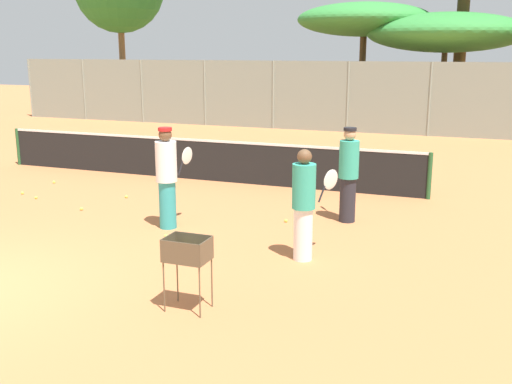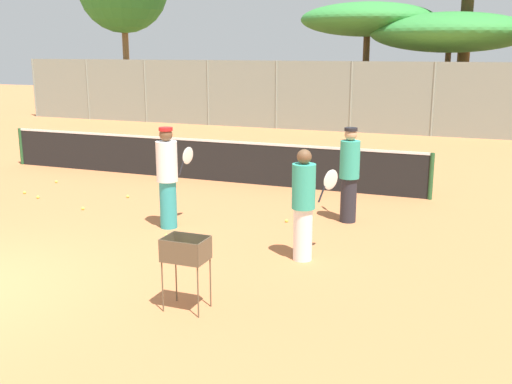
% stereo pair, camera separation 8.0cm
% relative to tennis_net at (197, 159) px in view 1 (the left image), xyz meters
% --- Properties ---
extents(tennis_net, '(11.77, 0.10, 1.07)m').
position_rel_tennis_net_xyz_m(tennis_net, '(0.00, 0.00, 0.00)').
color(tennis_net, '#26592D').
rests_on(tennis_net, ground_plane).
extents(back_fence, '(29.01, 0.08, 2.85)m').
position_rel_tennis_net_xyz_m(back_fence, '(-0.00, 10.50, 0.87)').
color(back_fence, gray).
rests_on(back_fence, ground_plane).
extents(tree_0, '(5.94, 5.94, 5.35)m').
position_rel_tennis_net_xyz_m(tree_0, '(1.49, 13.86, 4.03)').
color(tree_0, brown).
rests_on(tree_0, ground_plane).
extents(tree_1, '(6.71, 6.71, 4.85)m').
position_rel_tennis_net_xyz_m(tree_1, '(5.04, 13.73, 3.44)').
color(tree_1, brown).
rests_on(tree_1, ground_plane).
extents(player_white_outfit, '(0.56, 0.87, 1.86)m').
position_rel_tennis_net_xyz_m(player_white_outfit, '(4.50, -2.44, 0.41)').
color(player_white_outfit, '#26262D').
rests_on(player_white_outfit, ground_plane).
extents(player_red_cap, '(0.42, 0.94, 1.92)m').
position_rel_tennis_net_xyz_m(player_red_cap, '(1.42, -4.09, 0.44)').
color(player_red_cap, teal).
rests_on(player_red_cap, ground_plane).
extents(player_yellow_shirt, '(0.63, 0.81, 1.81)m').
position_rel_tennis_net_xyz_m(player_yellow_shirt, '(4.32, -4.87, 0.37)').
color(player_yellow_shirt, white).
rests_on(player_yellow_shirt, ground_plane).
extents(ball_cart, '(0.56, 0.41, 0.98)m').
position_rel_tennis_net_xyz_m(ball_cart, '(3.47, -7.25, 0.19)').
color(ball_cart, brown).
rests_on(ball_cart, ground_plane).
extents(tennis_ball_0, '(0.07, 0.07, 0.07)m').
position_rel_tennis_net_xyz_m(tennis_ball_0, '(3.40, -2.94, -0.53)').
color(tennis_ball_0, '#D1E54C').
rests_on(tennis_ball_0, ground_plane).
extents(tennis_ball_2, '(0.07, 0.07, 0.07)m').
position_rel_tennis_net_xyz_m(tennis_ball_2, '(-3.11, -2.94, -0.53)').
color(tennis_ball_2, '#D1E54C').
rests_on(tennis_ball_2, ground_plane).
extents(tennis_ball_3, '(0.07, 0.07, 0.07)m').
position_rel_tennis_net_xyz_m(tennis_ball_3, '(1.68, -4.66, -0.53)').
color(tennis_ball_3, '#D1E54C').
rests_on(tennis_ball_3, ground_plane).
extents(tennis_ball_4, '(0.07, 0.07, 0.07)m').
position_rel_tennis_net_xyz_m(tennis_ball_4, '(-2.50, -3.18, -0.53)').
color(tennis_ball_4, '#D1E54C').
rests_on(tennis_ball_4, ground_plane).
extents(tennis_ball_5, '(0.07, 0.07, 0.07)m').
position_rel_tennis_net_xyz_m(tennis_ball_5, '(-3.20, -1.71, -0.53)').
color(tennis_ball_5, '#D1E54C').
rests_on(tennis_ball_5, ground_plane).
extents(tennis_ball_6, '(0.07, 0.07, 0.07)m').
position_rel_tennis_net_xyz_m(tennis_ball_6, '(-0.63, -2.38, -0.53)').
color(tennis_ball_6, '#D1E54C').
rests_on(tennis_ball_6, ground_plane).
extents(tennis_ball_7, '(0.07, 0.07, 0.07)m').
position_rel_tennis_net_xyz_m(tennis_ball_7, '(-0.92, -3.64, -0.53)').
color(tennis_ball_7, '#D1E54C').
rests_on(tennis_ball_7, ground_plane).
extents(parked_car, '(4.20, 1.70, 1.60)m').
position_rel_tennis_net_xyz_m(parked_car, '(4.05, 13.24, 0.10)').
color(parked_car, '#3F4C8C').
rests_on(parked_car, ground_plane).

